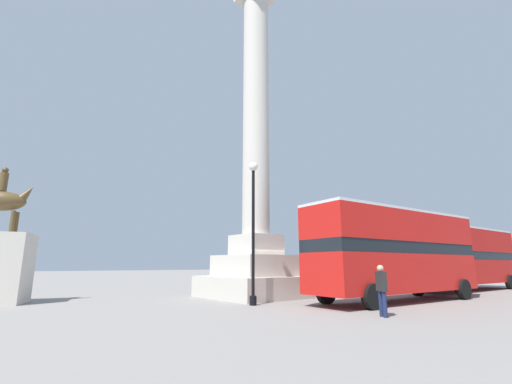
# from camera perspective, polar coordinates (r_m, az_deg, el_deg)

# --- Properties ---
(ground_plane) EXTENTS (200.00, 200.00, 0.00)m
(ground_plane) POSITION_cam_1_polar(r_m,az_deg,el_deg) (19.53, 0.00, -17.10)
(ground_plane) COLOR gray
(monument_column) EXTENTS (5.15, 5.15, 20.81)m
(monument_column) POSITION_cam_1_polar(r_m,az_deg,el_deg) (19.98, 0.00, 1.04)
(monument_column) COLOR beige
(monument_column) RESTS_ON ground_plane
(bus_a) EXTENTS (10.54, 3.47, 4.33)m
(bus_a) POSITION_cam_1_polar(r_m,az_deg,el_deg) (18.34, 22.26, -9.08)
(bus_a) COLOR red
(bus_a) RESTS_ON ground_plane
(bus_b) EXTENTS (11.20, 3.36, 4.24)m
(bus_b) POSITION_cam_1_polar(r_m,az_deg,el_deg) (28.32, 31.21, -9.07)
(bus_b) COLOR #B7140F
(bus_b) RESTS_ON ground_plane
(street_lamp) EXTENTS (0.43, 0.43, 6.46)m
(street_lamp) POSITION_cam_1_polar(r_m,az_deg,el_deg) (15.62, -0.47, -4.97)
(street_lamp) COLOR black
(street_lamp) RESTS_ON ground_plane
(pedestrian_near_lamp) EXTENTS (0.38, 0.48, 1.72)m
(pedestrian_near_lamp) POSITION_cam_1_polar(r_m,az_deg,el_deg) (12.85, 20.21, -14.70)
(pedestrian_near_lamp) COLOR #192347
(pedestrian_near_lamp) RESTS_ON ground_plane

